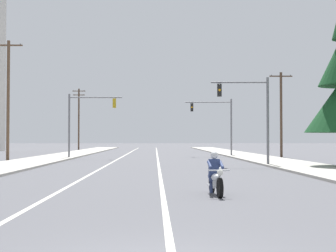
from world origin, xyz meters
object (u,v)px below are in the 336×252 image
Objects in this scene: motorcycle_with_rider at (215,178)px; traffic_signal_near_right at (252,108)px; traffic_signal_near_left at (85,116)px; utility_pole_right_far at (281,112)px; traffic_signal_mid_right at (218,118)px; utility_pole_left_near at (8,98)px; utility_pole_left_far at (79,117)px.

traffic_signal_near_right reaches higher than motorcycle_with_rider.
motorcycle_with_rider is 0.35× the size of traffic_signal_near_left.
motorcycle_with_rider is at bearing -73.91° from traffic_signal_near_left.
traffic_signal_near_right is at bearing -111.43° from utility_pole_right_far.
traffic_signal_near_left is 1.00× the size of traffic_signal_mid_right.
traffic_signal_near_left is at bearing -170.93° from utility_pole_right_far.
utility_pole_right_far reaches higher than traffic_signal_near_left.
utility_pole_left_near is 26.86m from utility_pole_right_far.
utility_pole_left_far is (-14.71, 64.80, 4.90)m from motorcycle_with_rider.
traffic_signal_near_right is at bearing -90.04° from traffic_signal_mid_right.
utility_pole_right_far is (19.79, 3.16, 0.50)m from traffic_signal_near_left.
traffic_signal_mid_right is at bearing -55.97° from utility_pole_left_far.
traffic_signal_mid_right is at bearing 22.44° from traffic_signal_near_left.
traffic_signal_near_right is 1.00× the size of traffic_signal_near_left.
traffic_signal_mid_right reaches higher than motorcycle_with_rider.
utility_pole_left_near reaches higher than motorcycle_with_rider.
motorcycle_with_rider is 18.48m from traffic_signal_near_right.
motorcycle_with_rider is 0.25× the size of utility_pole_right_far.
utility_pole_left_near is at bearing -139.61° from traffic_signal_near_left.
utility_pole_left_near is (-14.57, 25.43, 4.79)m from motorcycle_with_rider.
utility_pole_right_far is 0.86× the size of utility_pole_left_far.
utility_pole_left_near reaches higher than utility_pole_right_far.
utility_pole_left_far is at bearing 102.79° from motorcycle_with_rider.
utility_pole_left_near is at bearing -151.43° from traffic_signal_mid_right.
traffic_signal_near_right is 17.20m from utility_pole_right_far.
utility_pole_left_near is at bearing -162.45° from utility_pole_right_far.
traffic_signal_near_left is 0.71× the size of utility_pole_right_far.
utility_pole_left_far is at bearing 129.46° from utility_pole_right_far.
traffic_signal_near_right is 0.60× the size of utility_pole_left_near.
traffic_signal_near_left is 0.60× the size of utility_pole_left_near.
utility_pole_left_near is (-19.33, -10.53, 1.27)m from traffic_signal_mid_right.
utility_pole_left_far reaches higher than traffic_signal_mid_right.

